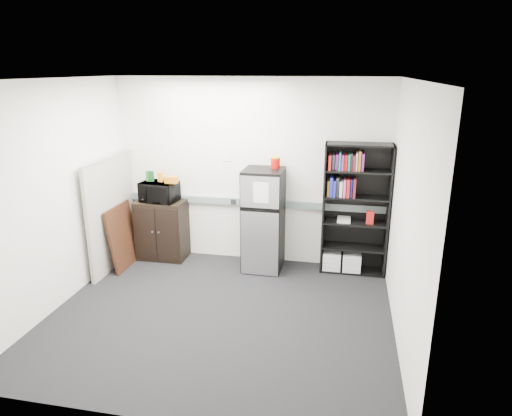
% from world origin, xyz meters
% --- Properties ---
extents(floor, '(4.00, 4.00, 0.00)m').
position_xyz_m(floor, '(0.00, 0.00, 0.00)').
color(floor, black).
rests_on(floor, ground).
extents(wall_back, '(4.00, 0.02, 2.70)m').
position_xyz_m(wall_back, '(0.00, 1.75, 1.35)').
color(wall_back, white).
rests_on(wall_back, floor).
extents(wall_right, '(0.02, 3.50, 2.70)m').
position_xyz_m(wall_right, '(2.00, 0.00, 1.35)').
color(wall_right, white).
rests_on(wall_right, floor).
extents(wall_left, '(0.02, 3.50, 2.70)m').
position_xyz_m(wall_left, '(-2.00, 0.00, 1.35)').
color(wall_left, white).
rests_on(wall_left, floor).
extents(ceiling, '(4.00, 3.50, 0.02)m').
position_xyz_m(ceiling, '(0.00, 0.00, 2.70)').
color(ceiling, white).
rests_on(ceiling, wall_back).
extents(electrical_raceway, '(3.92, 0.05, 0.10)m').
position_xyz_m(electrical_raceway, '(0.00, 1.72, 0.90)').
color(electrical_raceway, slate).
rests_on(electrical_raceway, wall_back).
extents(wall_note, '(0.14, 0.00, 0.10)m').
position_xyz_m(wall_note, '(-0.35, 1.74, 1.55)').
color(wall_note, white).
rests_on(wall_note, wall_back).
extents(bookshelf, '(0.90, 0.34, 1.85)m').
position_xyz_m(bookshelf, '(1.51, 1.57, 0.97)').
color(bookshelf, black).
rests_on(bookshelf, floor).
extents(cubicle_partition, '(0.06, 1.30, 1.62)m').
position_xyz_m(cubicle_partition, '(-1.90, 1.08, 0.81)').
color(cubicle_partition, '#ACA799').
rests_on(cubicle_partition, floor).
extents(cabinet, '(0.73, 0.48, 0.91)m').
position_xyz_m(cabinet, '(-1.33, 1.50, 0.45)').
color(cabinet, black).
rests_on(cabinet, floor).
extents(microwave, '(0.57, 0.42, 0.29)m').
position_xyz_m(microwave, '(-1.33, 1.48, 1.05)').
color(microwave, black).
rests_on(microwave, cabinet).
extents(snack_box_a, '(0.08, 0.07, 0.15)m').
position_xyz_m(snack_box_a, '(-1.49, 1.52, 1.27)').
color(snack_box_a, '#235F1B').
rests_on(snack_box_a, microwave).
extents(snack_box_b, '(0.08, 0.07, 0.15)m').
position_xyz_m(snack_box_b, '(-1.45, 1.52, 1.27)').
color(snack_box_b, '#0C3917').
rests_on(snack_box_b, microwave).
extents(snack_box_c, '(0.08, 0.06, 0.14)m').
position_xyz_m(snack_box_c, '(-1.31, 1.52, 1.27)').
color(snack_box_c, orange).
rests_on(snack_box_c, microwave).
extents(snack_bag, '(0.18, 0.10, 0.10)m').
position_xyz_m(snack_bag, '(-1.12, 1.47, 1.25)').
color(snack_bag, orange).
rests_on(snack_bag, microwave).
extents(refrigerator, '(0.56, 0.59, 1.47)m').
position_xyz_m(refrigerator, '(0.25, 1.42, 0.74)').
color(refrigerator, black).
rests_on(refrigerator, floor).
extents(coffee_can, '(0.13, 0.13, 0.18)m').
position_xyz_m(coffee_can, '(0.40, 1.55, 1.56)').
color(coffee_can, '#A30B07').
rests_on(coffee_can, refrigerator).
extents(framed_poster, '(0.18, 0.72, 0.92)m').
position_xyz_m(framed_poster, '(-1.77, 1.10, 0.46)').
color(framed_poster, black).
rests_on(framed_poster, floor).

